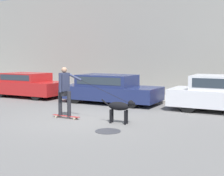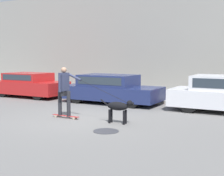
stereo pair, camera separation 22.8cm
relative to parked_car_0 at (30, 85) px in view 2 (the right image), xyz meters
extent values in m
plane|color=slate|center=(5.58, -3.69, -0.63)|extent=(36.00, 36.00, 0.00)
cube|color=gray|center=(5.58, 3.53, 2.31)|extent=(32.00, 0.30, 5.86)
cube|color=#A39E93|center=(5.58, 2.20, -0.57)|extent=(30.00, 2.31, 0.12)
cylinder|color=black|center=(1.25, 0.79, -0.32)|extent=(0.61, 0.20, 0.61)
cylinder|color=black|center=(1.24, -0.81, -0.32)|extent=(0.61, 0.20, 0.61)
cylinder|color=black|center=(-1.17, 0.81, -0.32)|extent=(0.61, 0.20, 0.61)
cylinder|color=black|center=(-1.18, -0.79, -0.32)|extent=(0.61, 0.20, 0.61)
cube|color=#B21E1E|center=(0.04, 0.00, -0.12)|extent=(3.92, 1.86, 0.64)
cube|color=#B21E1E|center=(-0.12, 0.00, 0.42)|extent=(2.21, 1.67, 0.43)
cube|color=#28333D|center=(-0.12, -0.83, 0.44)|extent=(1.94, 0.03, 0.28)
cylinder|color=black|center=(6.28, 0.77, -0.32)|extent=(0.61, 0.21, 0.61)
cylinder|color=black|center=(6.25, -0.82, -0.32)|extent=(0.61, 0.21, 0.61)
cylinder|color=black|center=(3.51, 0.82, -0.32)|extent=(0.61, 0.21, 0.61)
cylinder|color=black|center=(3.48, -0.76, -0.32)|extent=(0.61, 0.21, 0.61)
cube|color=navy|center=(4.88, 0.00, -0.14)|extent=(4.51, 1.90, 0.60)
cube|color=navy|center=(4.70, 0.00, 0.41)|extent=(2.51, 1.69, 0.51)
cube|color=#28333D|center=(4.69, -0.82, 0.44)|extent=(2.18, 0.05, 0.33)
cylinder|color=black|center=(8.59, 0.80, -0.30)|extent=(0.65, 0.20, 0.65)
cylinder|color=black|center=(8.58, -0.78, -0.30)|extent=(0.65, 0.20, 0.65)
cube|color=#28333D|center=(9.80, -0.82, 0.52)|extent=(2.19, 0.03, 0.35)
cylinder|color=black|center=(7.33, -3.63, -0.41)|extent=(0.07, 0.07, 0.44)
cylinder|color=black|center=(7.34, -3.78, -0.41)|extent=(0.07, 0.07, 0.44)
cylinder|color=black|center=(6.83, -3.66, -0.41)|extent=(0.07, 0.07, 0.44)
cylinder|color=black|center=(6.84, -3.81, -0.41)|extent=(0.07, 0.07, 0.44)
ellipsoid|color=black|center=(7.08, -3.72, -0.07)|extent=(0.72, 0.30, 0.27)
sphere|color=black|center=(7.49, -3.70, 0.05)|extent=(0.18, 0.18, 0.18)
cylinder|color=black|center=(7.57, -3.70, 0.04)|extent=(0.10, 0.08, 0.08)
cylinder|color=black|center=(6.62, -3.74, 0.01)|extent=(0.29, 0.05, 0.22)
cylinder|color=beige|center=(5.50, -3.72, -0.59)|extent=(0.07, 0.03, 0.07)
cylinder|color=beige|center=(5.50, -3.87, -0.59)|extent=(0.07, 0.03, 0.07)
cylinder|color=beige|center=(4.72, -3.70, -0.59)|extent=(0.07, 0.03, 0.07)
cylinder|color=beige|center=(4.72, -3.85, -0.59)|extent=(0.07, 0.03, 0.07)
cube|color=#A82D2D|center=(5.11, -3.79, -0.55)|extent=(1.08, 0.16, 0.02)
cylinder|color=#232328|center=(5.24, -3.79, -0.12)|extent=(0.13, 0.13, 0.85)
cylinder|color=#232328|center=(4.87, -3.78, -0.12)|extent=(0.13, 0.13, 0.85)
cube|color=#232328|center=(5.06, -3.78, 0.23)|extent=(0.17, 0.29, 0.17)
cube|color=#2D334C|center=(5.06, -3.78, 0.62)|extent=(0.20, 0.38, 0.62)
sphere|color=#997056|center=(5.06, -3.78, 1.03)|extent=(0.19, 0.19, 0.19)
cylinder|color=#2D334C|center=(5.05, -4.01, 0.59)|extent=(0.08, 0.08, 0.59)
cylinder|color=#2D334C|center=(5.34, -3.57, 0.78)|extent=(0.59, 0.12, 0.27)
cylinder|color=black|center=(6.56, -3.65, 0.36)|extent=(1.88, 0.12, 0.67)
cylinder|color=#38383D|center=(7.27, -4.80, -0.62)|extent=(0.73, 0.73, 0.01)
cylinder|color=red|center=(7.59, 0.80, -0.34)|extent=(0.17, 0.17, 0.58)
sphere|color=red|center=(7.59, 0.80, 0.00)|extent=(0.18, 0.18, 0.18)
camera|label=1|loc=(11.30, -12.44, 1.47)|focal=50.00mm
camera|label=2|loc=(11.50, -12.34, 1.47)|focal=50.00mm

